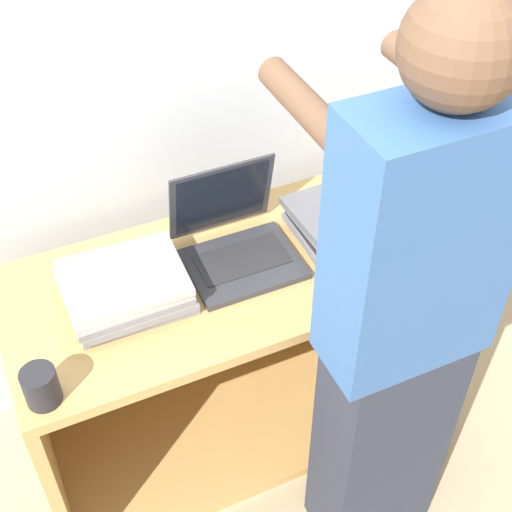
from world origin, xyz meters
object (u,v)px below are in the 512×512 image
Objects in this scene: laptop_stack_right at (348,220)px; laptop_stack_left at (126,288)px; mug at (41,387)px; laptop_open at (236,242)px; person at (401,332)px.

laptop_stack_left is at bearing -179.84° from laptop_stack_right.
laptop_stack_left is 3.28× the size of mug.
laptop_stack_right is 1.02m from mug.
laptop_open is 0.70m from mug.
laptop_open is 0.95× the size of laptop_stack_left.
laptop_stack_right is 0.20× the size of person.
mug is at bearing -140.57° from laptop_stack_left.
laptop_stack_right reaches higher than mug.
laptop_stack_left is at bearing -171.62° from laptop_open.
person reaches higher than mug.
laptop_stack_right is at bearing -8.03° from laptop_open.
mug is at bearing -155.84° from laptop_open.
person reaches higher than laptop_stack_right.
laptop_open is 3.11× the size of mug.
mug is (-0.99, -0.23, -0.00)m from laptop_stack_right.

